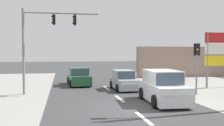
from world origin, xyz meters
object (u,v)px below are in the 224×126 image
Objects in this scene: traffic_signal_mast at (43,35)px; shopping_plaza_sign at (217,52)px; suv_kerbside_parked at (163,88)px; pedestal_signal_right_kerb at (197,60)px; hatchback_oncoming_near at (124,81)px; sedan_oncoming_mid at (79,77)px.

traffic_signal_mast is 1.30× the size of shopping_plaza_sign.
traffic_signal_mast is 1.30× the size of suv_kerbside_parked.
traffic_signal_mast is 9.02m from suv_kerbside_parked.
traffic_signal_mast is 13.93m from shopping_plaza_sign.
pedestal_signal_right_kerb is 5.78m from hatchback_oncoming_near.
shopping_plaza_sign is (13.87, 0.68, -1.16)m from traffic_signal_mast.
suv_kerbside_parked reaches higher than hatchback_oncoming_near.
shopping_plaza_sign is at bearing -3.31° from hatchback_oncoming_near.
shopping_plaza_sign is 8.09m from hatchback_oncoming_near.
suv_kerbside_parked is (1.00, -5.62, 0.18)m from hatchback_oncoming_near.
pedestal_signal_right_kerb reaches higher than sedan_oncoming_mid.
shopping_plaza_sign is at bearing 40.94° from pedestal_signal_right_kerb.
suv_kerbside_parked is (4.31, -9.09, 0.18)m from sedan_oncoming_mid.
traffic_signal_mast reaches higher than suv_kerbside_parked.
traffic_signal_mast is 1.39× the size of sedan_oncoming_mid.
shopping_plaza_sign is 11.96m from sedan_oncoming_mid.
shopping_plaza_sign is at bearing -19.49° from sedan_oncoming_mid.
traffic_signal_mast reaches higher than sedan_oncoming_mid.
suv_kerbside_parked is at bearing -64.62° from sedan_oncoming_mid.
shopping_plaza_sign reaches higher than hatchback_oncoming_near.
pedestal_signal_right_kerb is (10.48, -2.25, -1.73)m from traffic_signal_mast.
pedestal_signal_right_kerb is 10.44m from sedan_oncoming_mid.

